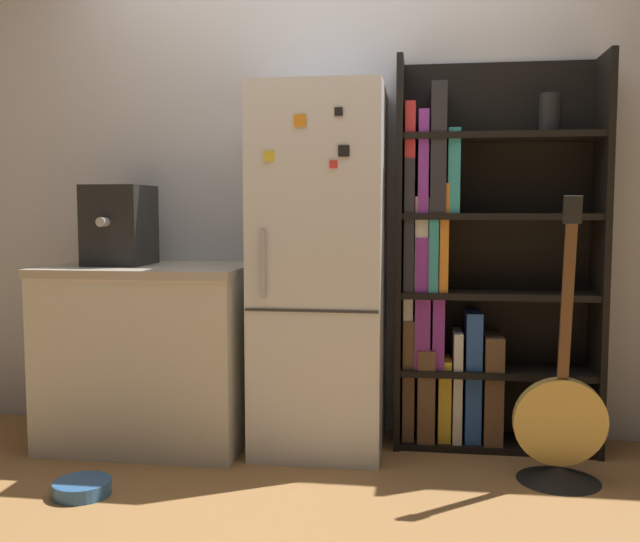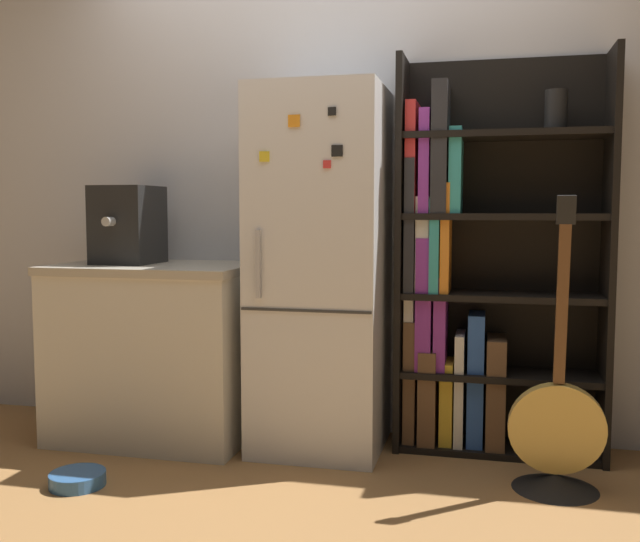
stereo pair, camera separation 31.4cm
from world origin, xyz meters
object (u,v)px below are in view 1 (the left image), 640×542
object	(u,v)px
guitar	(560,441)
pet_bowl	(82,487)
espresso_machine	(120,225)
bookshelf	(468,276)
refrigerator	(320,271)

from	to	relation	value
guitar	pet_bowl	xyz separation A→B (m)	(-1.92, -0.42, -0.14)
espresso_machine	pet_bowl	bearing A→B (deg)	-80.18
bookshelf	espresso_machine	size ratio (longest dim) A/B	4.78
espresso_machine	guitar	bearing A→B (deg)	-7.64
bookshelf	refrigerator	bearing A→B (deg)	-167.07
refrigerator	guitar	xyz separation A→B (m)	(1.06, -0.30, -0.68)
espresso_machine	guitar	distance (m)	2.24
bookshelf	guitar	world-z (taller)	bookshelf
refrigerator	espresso_machine	xyz separation A→B (m)	(-0.98, -0.02, 0.21)
refrigerator	espresso_machine	distance (m)	1.01
refrigerator	pet_bowl	xyz separation A→B (m)	(-0.86, -0.72, -0.82)
pet_bowl	guitar	bearing A→B (deg)	12.35
refrigerator	bookshelf	xyz separation A→B (m)	(0.70, 0.16, -0.03)
espresso_machine	pet_bowl	distance (m)	1.25
espresso_machine	refrigerator	bearing A→B (deg)	1.37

